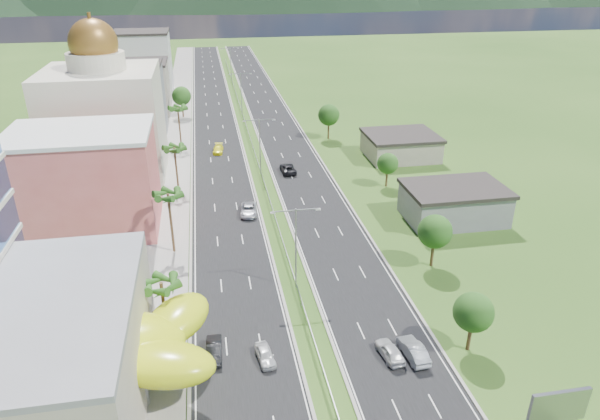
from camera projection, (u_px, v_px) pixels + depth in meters
ground at (311, 337)px, 58.93m from camera, size 500.00×500.00×0.00m
road_left at (215, 121)px, 137.89m from camera, size 11.00×260.00×0.04m
road_right at (272, 118)px, 140.30m from camera, size 11.00×260.00×0.04m
sidewalk_left at (177, 122)px, 136.35m from camera, size 7.00×260.00×0.12m
median_guardrail at (250, 138)px, 122.79m from camera, size 0.10×216.06×0.76m
streetlight_median_b at (296, 240)px, 64.97m from camera, size 6.04×0.25×11.00m
streetlight_median_c at (260, 141)px, 100.60m from camera, size 6.04×0.25×11.00m
streetlight_median_d at (241, 89)px, 140.69m from camera, size 6.04×0.25×11.00m
streetlight_median_e at (231, 60)px, 180.78m from camera, size 6.04×0.25×11.00m
lime_canopy at (111, 345)px, 50.03m from camera, size 18.00×15.00×7.40m
pink_shophouse at (86, 183)px, 79.76m from camera, size 20.00×15.00×15.00m
domed_building at (105, 117)px, 98.61m from camera, size 20.00×20.00×28.70m
midrise_grey at (128, 102)px, 122.47m from camera, size 16.00×15.00×16.00m
midrise_beige at (138, 88)px, 142.70m from camera, size 16.00×15.00×13.00m
midrise_white at (144, 64)px, 162.13m from camera, size 16.00×15.00×18.00m
billboard at (558, 408)px, 43.74m from camera, size 5.20×0.35×6.20m
shed_near at (454, 205)px, 84.62m from camera, size 15.00×10.00×5.00m
shed_far at (400, 147)px, 111.80m from camera, size 14.00×12.00×4.40m
palm_tree_b at (161, 287)px, 55.22m from camera, size 3.60×3.60×8.10m
palm_tree_c at (168, 197)px, 72.43m from camera, size 3.60×3.60×9.60m
palm_tree_d at (174, 150)px, 93.32m from camera, size 3.60×3.60×8.60m
palm_tree_e at (178, 110)px, 115.27m from camera, size 3.60×3.60×9.40m
leafy_tree_lfar at (181, 96)px, 138.70m from camera, size 4.90×4.90×8.05m
leafy_tree_ra at (473, 312)px, 55.01m from camera, size 4.20×4.20×6.90m
leafy_tree_rb at (435, 232)px, 70.46m from camera, size 4.55×4.55×7.47m
leafy_tree_rc at (388, 164)px, 96.23m from camera, size 3.85×3.85×6.33m
leafy_tree_rd at (329, 115)px, 121.80m from camera, size 4.90×4.90×8.05m
mountain_ridge at (278, 7)px, 469.43m from camera, size 860.00×140.00×90.00m
car_white_near_left at (265, 355)px, 55.14m from camera, size 2.13×4.16×1.36m
car_dark_left at (214, 350)px, 55.68m from camera, size 1.77×4.60×1.50m
car_silver_mid_left at (249, 210)px, 86.89m from camera, size 3.12×5.75×1.53m
car_yellow_far_left at (218, 149)px, 114.82m from camera, size 2.55×5.16×1.44m
car_white_near_right at (390, 351)px, 55.57m from camera, size 2.39×4.66×1.52m
car_silver_right at (413, 350)px, 55.57m from camera, size 2.12×5.12×1.65m
car_dark_far_right at (288, 168)px, 104.06m from camera, size 2.75×5.75×1.58m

